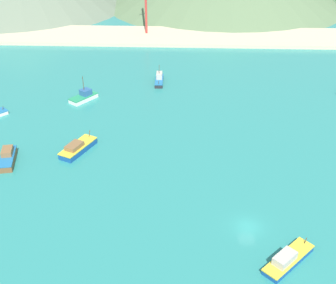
% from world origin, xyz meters
% --- Properties ---
extents(ground, '(260.00, 280.00, 0.50)m').
position_xyz_m(ground, '(0.00, 30.00, -0.25)').
color(ground, teal).
extents(fishing_boat_4, '(2.20, 7.60, 5.11)m').
position_xyz_m(fishing_boat_4, '(-17.51, 57.50, 0.94)').
color(fishing_boat_4, '#232328').
rests_on(fishing_boat_4, ground).
extents(fishing_boat_5, '(6.83, 7.68, 6.26)m').
position_xyz_m(fishing_boat_5, '(-35.68, 45.82, 0.91)').
color(fishing_boat_5, silver).
rests_on(fishing_boat_5, ground).
extents(fishing_boat_7, '(8.56, 8.65, 2.22)m').
position_xyz_m(fishing_boat_7, '(4.68, -7.56, 0.79)').
color(fishing_boat_7, '#14478C').
rests_on(fishing_boat_7, ground).
extents(fishing_boat_11, '(6.63, 9.50, 2.78)m').
position_xyz_m(fishing_boat_11, '(-31.96, 21.46, 0.87)').
color(fishing_boat_11, '#14478C').
rests_on(fishing_boat_11, ground).
extents(fishing_boat_12, '(4.20, 8.21, 2.47)m').
position_xyz_m(fishing_boat_12, '(-44.78, 17.12, 0.95)').
color(fishing_boat_12, brown).
rests_on(fishing_boat_12, ground).
extents(beach_strip, '(247.00, 20.30, 1.20)m').
position_xyz_m(beach_strip, '(0.00, 97.02, 0.60)').
color(beach_strip, '#C6B793').
rests_on(beach_strip, ground).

